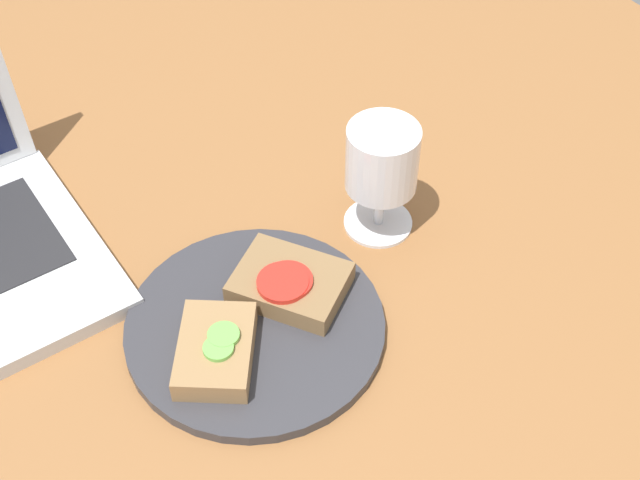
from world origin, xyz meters
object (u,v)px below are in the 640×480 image
at_px(sandwich_with_tomato, 290,283).
at_px(sandwich_with_cucumber, 216,350).
at_px(wine_glass, 382,163).
at_px(plate, 255,327).

height_order(sandwich_with_tomato, sandwich_with_cucumber, same).
bearing_deg(sandwich_with_tomato, wine_glass, 14.66).
bearing_deg(wine_glass, sandwich_with_cucumber, -164.64).
height_order(plate, wine_glass, wine_glass).
distance_m(sandwich_with_tomato, wine_glass, 0.15).
distance_m(sandwich_with_tomato, sandwich_with_cucumber, 0.10).
xyz_separation_m(sandwich_with_cucumber, wine_glass, (0.23, 0.06, 0.06)).
xyz_separation_m(sandwich_with_tomato, sandwich_with_cucumber, (-0.10, -0.03, -0.00)).
bearing_deg(plate, sandwich_with_cucumber, -163.21).
bearing_deg(sandwich_with_cucumber, plate, 16.79).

